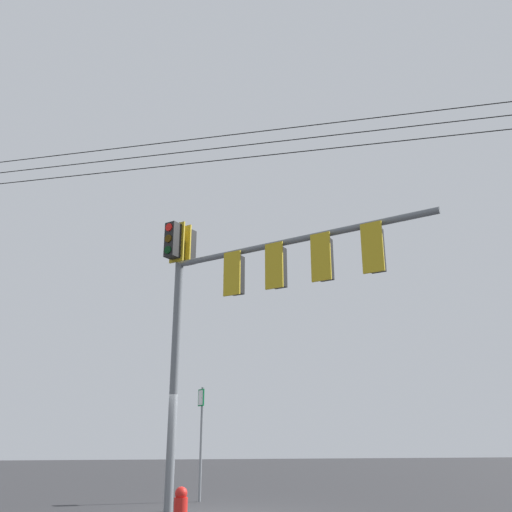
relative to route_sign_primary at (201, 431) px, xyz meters
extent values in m
cylinder|color=slate|center=(1.88, -0.78, 1.46)|extent=(0.20, 0.20, 6.34)
cylinder|color=slate|center=(4.01, 1.64, 3.97)|extent=(4.36, 4.93, 0.14)
cube|color=black|center=(1.66, -0.58, 4.52)|extent=(0.42, 0.42, 0.90)
cube|color=#B29319|center=(1.79, -0.69, 4.52)|extent=(0.32, 0.36, 1.04)
cylinder|color=red|center=(1.53, -0.47, 4.82)|extent=(0.15, 0.17, 0.20)
cylinder|color=#3C2703|center=(1.53, -0.47, 4.52)|extent=(0.15, 0.17, 0.20)
cylinder|color=black|center=(1.53, -0.47, 4.22)|extent=(0.15, 0.17, 0.20)
cube|color=black|center=(2.11, -0.98, 4.52)|extent=(0.42, 0.42, 0.90)
cube|color=#B29319|center=(1.98, -0.86, 4.52)|extent=(0.32, 0.36, 1.04)
cylinder|color=red|center=(2.23, -1.09, 4.82)|extent=(0.15, 0.17, 0.20)
cylinder|color=#3C2703|center=(2.23, -1.09, 4.52)|extent=(0.15, 0.17, 0.20)
cylinder|color=black|center=(2.23, -1.09, 4.22)|extent=(0.15, 0.17, 0.20)
cube|color=black|center=(3.03, 0.52, 3.42)|extent=(0.42, 0.42, 0.90)
cube|color=#B29319|center=(3.16, 0.41, 3.42)|extent=(0.31, 0.37, 1.04)
cylinder|color=red|center=(2.90, 0.62, 3.72)|extent=(0.15, 0.17, 0.20)
cylinder|color=#3C2703|center=(2.90, 0.62, 3.42)|extent=(0.15, 0.17, 0.20)
cylinder|color=black|center=(2.90, 0.62, 3.12)|extent=(0.15, 0.17, 0.20)
cube|color=black|center=(3.77, 1.37, 3.42)|extent=(0.42, 0.42, 0.90)
cube|color=#B29319|center=(3.90, 1.26, 3.42)|extent=(0.32, 0.36, 1.04)
cylinder|color=red|center=(3.65, 1.48, 3.72)|extent=(0.15, 0.17, 0.20)
cylinder|color=#3C2703|center=(3.65, 1.48, 3.42)|extent=(0.15, 0.17, 0.20)
cylinder|color=black|center=(3.65, 1.48, 3.12)|extent=(0.15, 0.17, 0.20)
cube|color=black|center=(4.52, 2.21, 3.42)|extent=(0.42, 0.42, 0.90)
cube|color=#B29319|center=(4.65, 2.11, 3.42)|extent=(0.31, 0.36, 1.04)
cylinder|color=red|center=(4.39, 2.32, 3.72)|extent=(0.15, 0.17, 0.20)
cylinder|color=#3C2703|center=(4.39, 2.32, 3.42)|extent=(0.15, 0.17, 0.20)
cylinder|color=black|center=(4.39, 2.32, 3.12)|extent=(0.15, 0.17, 0.20)
cube|color=black|center=(5.26, 3.06, 3.42)|extent=(0.42, 0.42, 0.90)
cube|color=#B29319|center=(5.39, 2.95, 3.42)|extent=(0.32, 0.36, 1.04)
cylinder|color=red|center=(5.14, 3.17, 3.72)|extent=(0.15, 0.17, 0.20)
cylinder|color=#3C2703|center=(5.14, 3.17, 3.42)|extent=(0.15, 0.17, 0.20)
cylinder|color=black|center=(5.14, 3.17, 3.12)|extent=(0.15, 0.17, 0.20)
cylinder|color=slate|center=(0.00, 0.01, -0.30)|extent=(0.07, 0.07, 2.83)
cube|color=#0C7238|center=(0.01, -0.03, 0.85)|extent=(0.29, 0.15, 0.44)
cube|color=white|center=(0.02, -0.04, 0.85)|extent=(0.22, 0.11, 0.38)
sphere|color=red|center=(5.55, -0.61, -1.00)|extent=(0.20, 0.20, 0.20)
cylinder|color=black|center=(2.34, 0.26, 6.76)|extent=(9.99, 22.80, 0.62)
cylinder|color=black|center=(2.34, 0.26, 7.12)|extent=(9.99, 22.80, 0.62)
cylinder|color=black|center=(2.34, 0.26, 7.48)|extent=(9.99, 22.80, 0.62)
camera|label=1|loc=(15.09, -0.89, -0.14)|focal=38.26mm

